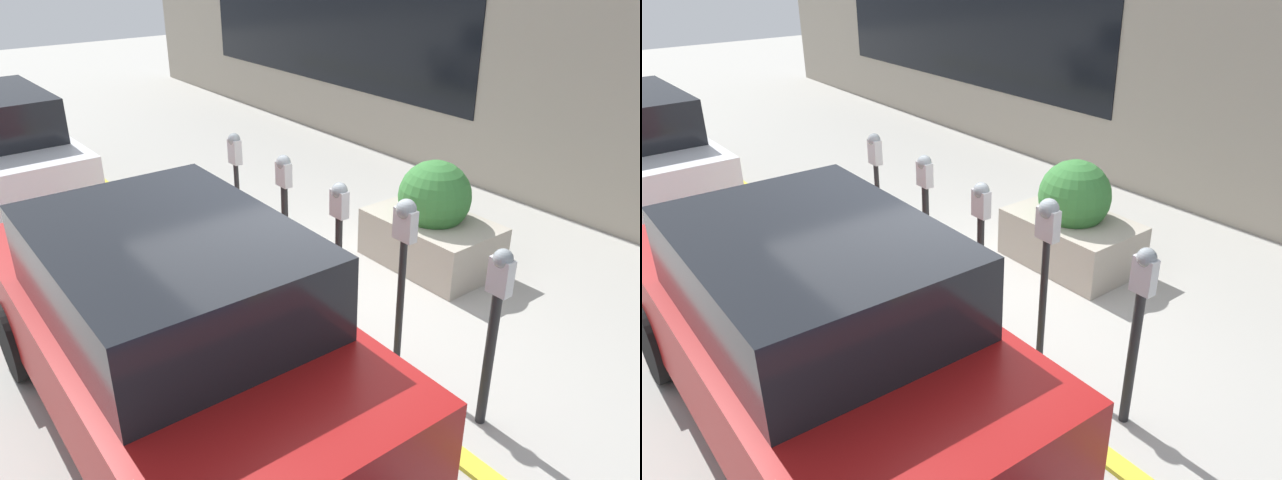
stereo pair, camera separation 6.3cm
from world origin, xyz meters
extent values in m
plane|color=#ADAAA3|center=(0.00, 0.00, 0.00)|extent=(40.00, 40.00, 0.00)
cube|color=gold|center=(0.00, 0.08, 0.02)|extent=(24.50, 0.16, 0.04)
cube|color=#9E9384|center=(0.00, -4.48, 1.95)|extent=(24.50, 0.15, 3.91)
cube|color=black|center=(5.51, -4.39, 2.15)|extent=(7.35, 0.02, 2.35)
cylinder|color=#232326|center=(-1.72, -0.35, 0.58)|extent=(0.08, 0.08, 1.16)
cube|color=silver|center=(-1.72, -0.35, 1.30)|extent=(0.17, 0.09, 0.28)
sphere|color=gray|center=(-1.72, -0.35, 1.43)|extent=(0.14, 0.14, 0.14)
cylinder|color=#232326|center=(-0.80, -0.33, 0.62)|extent=(0.06, 0.06, 1.23)
cube|color=silver|center=(-0.80, -0.33, 1.37)|extent=(0.20, 0.09, 0.27)
sphere|color=gray|center=(-0.80, -0.33, 1.50)|extent=(0.17, 0.17, 0.17)
cylinder|color=#232326|center=(-0.03, -0.29, 0.59)|extent=(0.07, 0.07, 1.18)
cube|color=silver|center=(-0.03, -0.29, 1.31)|extent=(0.17, 0.09, 0.25)
sphere|color=gray|center=(-0.03, -0.29, 1.43)|extent=(0.15, 0.15, 0.15)
cylinder|color=#232326|center=(0.84, -0.30, 0.60)|extent=(0.07, 0.07, 1.21)
cube|color=silver|center=(0.84, -0.30, 1.33)|extent=(0.17, 0.09, 0.24)
sphere|color=gray|center=(0.84, -0.30, 1.45)|extent=(0.14, 0.14, 0.14)
cylinder|color=#232326|center=(1.76, -0.29, 0.60)|extent=(0.05, 0.05, 1.19)
cube|color=silver|center=(1.76, -0.29, 1.33)|extent=(0.16, 0.09, 0.27)
sphere|color=gray|center=(1.76, -0.29, 1.47)|extent=(0.14, 0.14, 0.14)
cube|color=#B2A899|center=(0.36, -1.98, 0.28)|extent=(1.46, 0.94, 0.57)
sphere|color=#387A38|center=(0.36, -1.98, 0.83)|extent=(0.81, 0.81, 0.81)
cube|color=maroon|center=(-0.19, 1.49, 0.72)|extent=(4.20, 1.81, 0.73)
cube|color=black|center=(-0.36, 1.49, 1.39)|extent=(2.19, 1.57, 0.60)
cylinder|color=black|center=(1.10, 0.69, 0.35)|extent=(0.70, 0.21, 0.70)
cylinder|color=black|center=(1.10, 2.30, 0.35)|extent=(0.70, 0.21, 0.70)
cylinder|color=black|center=(-1.49, 0.69, 0.35)|extent=(0.70, 0.21, 0.70)
cylinder|color=black|center=(6.78, 0.65, 0.33)|extent=(0.66, 0.22, 0.66)
cylinder|color=black|center=(4.37, 0.65, 0.33)|extent=(0.66, 0.22, 0.66)
camera|label=1|loc=(-3.94, 2.96, 3.41)|focal=35.00mm
camera|label=2|loc=(-3.90, 3.01, 3.41)|focal=35.00mm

